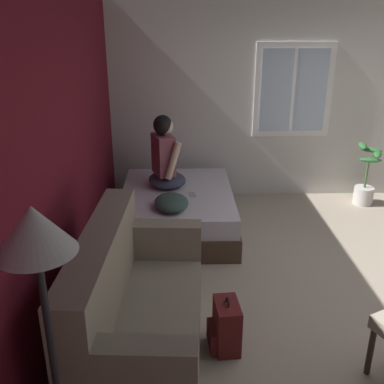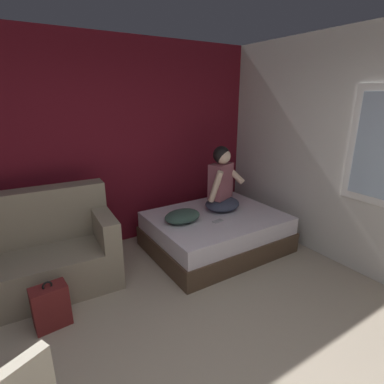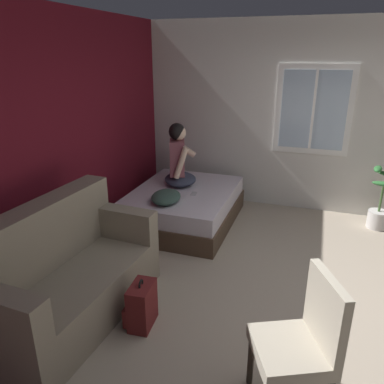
% 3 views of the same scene
% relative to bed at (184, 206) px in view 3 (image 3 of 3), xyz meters
% --- Properties ---
extents(ground_plane, '(40.00, 40.00, 0.00)m').
position_rel_bed_xyz_m(ground_plane, '(-1.41, -1.95, -0.24)').
color(ground_plane, tan).
extents(wall_back_accent, '(9.95, 0.16, 2.70)m').
position_rel_bed_xyz_m(wall_back_accent, '(-1.41, 0.97, 1.11)').
color(wall_back_accent, maroon).
rests_on(wall_back_accent, ground).
extents(wall_side_with_window, '(0.19, 7.08, 2.70)m').
position_rel_bed_xyz_m(wall_side_with_window, '(1.14, -1.95, 1.12)').
color(wall_side_with_window, silver).
rests_on(wall_side_with_window, ground).
extents(bed, '(1.72, 1.34, 0.48)m').
position_rel_bed_xyz_m(bed, '(0.00, 0.00, 0.00)').
color(bed, '#4C3828').
rests_on(bed, ground).
extents(couch, '(1.74, 0.92, 1.04)m').
position_rel_bed_xyz_m(couch, '(-2.18, 0.31, 0.16)').
color(couch, gray).
rests_on(couch, ground).
extents(side_chair, '(0.61, 0.61, 0.98)m').
position_rel_bed_xyz_m(side_chair, '(-2.47, -1.71, 0.30)').
color(side_chair, '#382D23').
rests_on(side_chair, ground).
extents(person_seated, '(0.64, 0.60, 0.88)m').
position_rel_bed_xyz_m(person_seated, '(0.19, 0.14, 0.60)').
color(person_seated, '#383D51').
rests_on(person_seated, bed).
extents(backpack, '(0.31, 0.25, 0.46)m').
position_rel_bed_xyz_m(backpack, '(-2.11, -0.38, -0.04)').
color(backpack, maroon).
rests_on(backpack, ground).
extents(throw_pillow, '(0.53, 0.42, 0.14)m').
position_rel_bed_xyz_m(throw_pillow, '(-0.48, 0.06, 0.31)').
color(throw_pillow, '#385147').
rests_on(throw_pillow, bed).
extents(cell_phone, '(0.15, 0.09, 0.01)m').
position_rel_bed_xyz_m(cell_phone, '(-0.11, -0.18, 0.25)').
color(cell_phone, '#B7B7BC').
rests_on(cell_phone, bed).
extents(potted_plant, '(0.39, 0.37, 0.85)m').
position_rel_bed_xyz_m(potted_plant, '(0.68, -2.55, 0.07)').
color(potted_plant, silver).
rests_on(potted_plant, ground).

